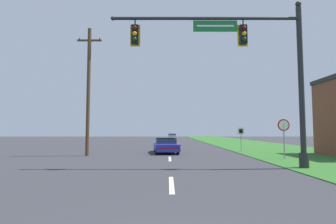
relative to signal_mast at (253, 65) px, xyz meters
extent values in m
cube|color=#2D6626|center=(6.37, 20.27, -5.02)|extent=(10.00, 110.00, 0.04)
cube|color=silver|center=(-4.13, -3.73, -5.03)|extent=(0.16, 2.80, 0.01)
cube|color=silver|center=(-4.13, 4.27, -5.03)|extent=(0.16, 2.80, 0.01)
cube|color=silver|center=(-4.13, 12.27, -5.03)|extent=(0.16, 2.80, 0.01)
cube|color=silver|center=(-4.13, 20.27, -5.03)|extent=(0.16, 2.80, 0.01)
cube|color=silver|center=(-4.13, 28.27, -5.03)|extent=(0.16, 2.80, 0.01)
cylinder|color=#232326|center=(2.27, 0.00, -4.65)|extent=(0.44, 0.44, 0.70)
cylinder|color=#232326|center=(2.27, 0.00, -1.02)|extent=(0.26, 0.26, 7.95)
sphere|color=#232326|center=(2.27, 0.00, 3.09)|extent=(0.28, 0.28, 0.28)
cylinder|color=#232326|center=(-2.36, 0.00, 2.35)|extent=(9.27, 0.16, 0.16)
sphere|color=#232326|center=(-7.00, 0.00, 2.35)|extent=(0.21, 0.21, 0.21)
cube|color=#196B33|center=(-1.90, 0.00, 1.95)|extent=(2.18, 0.06, 0.55)
cube|color=white|center=(-1.90, -0.03, 1.95)|extent=(1.83, 0.01, 0.08)
cylinder|color=black|center=(-5.88, 0.00, 2.17)|extent=(0.06, 0.06, 0.35)
cube|color=yellow|center=(-5.88, 0.14, 1.52)|extent=(0.50, 0.03, 1.11)
cube|color=black|center=(-5.88, 0.00, 1.52)|extent=(0.34, 0.24, 0.95)
sphere|color=#4C0F0C|center=(-5.88, -0.14, 1.81)|extent=(0.22, 0.22, 0.22)
sphere|color=orange|center=(-5.88, -0.14, 1.52)|extent=(0.22, 0.22, 0.22)
sphere|color=#0F3D19|center=(-5.88, -0.14, 1.24)|extent=(0.22, 0.22, 0.22)
cylinder|color=black|center=(-0.51, 0.00, 2.17)|extent=(0.06, 0.06, 0.35)
cube|color=yellow|center=(-0.51, 0.14, 1.52)|extent=(0.50, 0.03, 1.11)
cube|color=black|center=(-0.51, 0.00, 1.52)|extent=(0.34, 0.24, 0.95)
sphere|color=#4C0F0C|center=(-0.51, -0.14, 1.81)|extent=(0.22, 0.22, 0.22)
sphere|color=orange|center=(-0.51, -0.14, 1.52)|extent=(0.22, 0.22, 0.22)
sphere|color=#0F3D19|center=(-0.51, -0.14, 1.24)|extent=(0.22, 0.22, 0.22)
cylinder|color=black|center=(-3.78, 10.66, -4.72)|extent=(0.22, 0.64, 0.64)
cylinder|color=black|center=(-5.37, 10.52, -4.72)|extent=(0.22, 0.64, 0.64)
cylinder|color=black|center=(-3.49, 7.44, -4.72)|extent=(0.22, 0.64, 0.64)
cylinder|color=black|center=(-5.09, 7.30, -4.72)|extent=(0.22, 0.64, 0.64)
cube|color=#1E2D9E|center=(-4.43, 8.98, -4.54)|extent=(2.22, 4.78, 0.55)
cube|color=#283342|center=(-4.44, 9.10, -4.05)|extent=(1.77, 2.08, 0.42)
cube|color=#1E2D9E|center=(-4.44, 9.10, -3.87)|extent=(1.73, 2.04, 0.06)
cube|color=#B71414|center=(-4.23, 6.70, -4.48)|extent=(1.67, 0.21, 0.14)
cylinder|color=black|center=(-2.56, 45.87, -4.72)|extent=(0.22, 0.64, 0.64)
cylinder|color=black|center=(-4.16, 45.87, -4.72)|extent=(0.22, 0.64, 0.64)
cylinder|color=black|center=(-2.56, 42.77, -4.72)|extent=(0.22, 0.64, 0.64)
cylinder|color=black|center=(-4.16, 42.77, -4.72)|extent=(0.22, 0.64, 0.64)
cube|color=silver|center=(-3.36, 44.32, -4.54)|extent=(1.82, 4.50, 0.55)
cube|color=#283342|center=(-3.36, 44.44, -4.05)|extent=(1.60, 1.89, 0.42)
cube|color=silver|center=(-3.36, 44.44, -3.87)|extent=(1.57, 1.85, 0.06)
cube|color=#B71414|center=(-3.36, 42.10, -4.48)|extent=(1.67, 0.06, 0.14)
cylinder|color=gray|center=(3.12, 4.02, -3.90)|extent=(0.07, 0.07, 2.20)
cylinder|color=red|center=(3.12, 4.02, -2.87)|extent=(0.76, 0.04, 0.76)
cylinder|color=white|center=(3.12, 4.00, -2.87)|extent=(0.61, 0.01, 0.61)
cylinder|color=gray|center=(1.98, 9.72, -4.00)|extent=(0.06, 0.06, 2.00)
cube|color=white|center=(1.98, 9.72, -3.27)|extent=(0.55, 0.04, 0.60)
cube|color=black|center=(1.98, 9.70, -3.27)|extent=(0.31, 0.01, 0.34)
cylinder|color=#4C3823|center=(-10.09, 6.36, -0.34)|extent=(0.26, 0.26, 9.40)
cube|color=#4C3823|center=(-10.09, 6.36, 3.47)|extent=(1.80, 0.12, 0.12)
cylinder|color=#333338|center=(-10.84, 6.36, 3.59)|extent=(0.08, 0.08, 0.12)
cylinder|color=#333338|center=(-9.34, 6.36, 3.59)|extent=(0.08, 0.08, 0.12)
camera|label=1|loc=(-4.24, -12.65, -3.24)|focal=28.00mm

